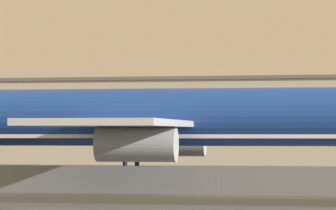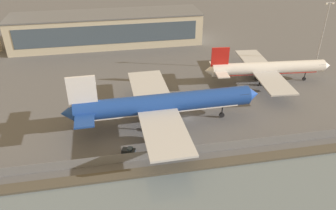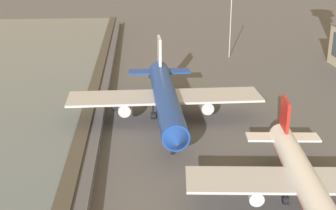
% 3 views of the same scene
% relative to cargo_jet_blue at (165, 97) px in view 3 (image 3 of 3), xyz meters
% --- Properties ---
extents(ground_plane, '(500.00, 500.00, 0.00)m').
position_rel_cargo_jet_blue_xyz_m(ground_plane, '(7.23, 1.57, -6.20)').
color(ground_plane, '#565659').
extents(shoreline_seawall, '(320.00, 3.00, 0.50)m').
position_rel_cargo_jet_blue_xyz_m(shoreline_seawall, '(7.23, -18.93, -5.95)').
color(shoreline_seawall, '#474238').
rests_on(shoreline_seawall, ground).
extents(perimeter_fence, '(280.00, 0.10, 2.47)m').
position_rel_cargo_jet_blue_xyz_m(perimeter_fence, '(7.23, -14.43, -4.97)').
color(perimeter_fence, slate).
rests_on(perimeter_fence, ground).
extents(cargo_jet_blue, '(53.40, 45.33, 16.25)m').
position_rel_cargo_jet_blue_xyz_m(cargo_jet_blue, '(0.00, 0.00, 0.00)').
color(cargo_jet_blue, '#193D93').
rests_on(cargo_jet_blue, ground).
extents(passenger_jet_white_red, '(43.91, 37.66, 13.17)m').
position_rel_cargo_jet_blue_xyz_m(passenger_jet_white_red, '(39.18, 19.38, -1.18)').
color(passenger_jet_white_red, white).
rests_on(passenger_jet_white_red, ground).
extents(baggage_tug, '(3.56, 2.66, 1.80)m').
position_rel_cargo_jet_blue_xyz_m(baggage_tug, '(-10.05, -11.44, -5.40)').
color(baggage_tug, '#1E2328').
rests_on(baggage_tug, ground).
extents(apron_light_mast_apron_west, '(3.20, 0.40, 22.25)m').
position_rel_cargo_jet_blue_xyz_m(apron_light_mast_apron_west, '(-61.65, 26.97, 6.22)').
color(apron_light_mast_apron_west, '#A8A8AD').
rests_on(apron_light_mast_apron_west, ground).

